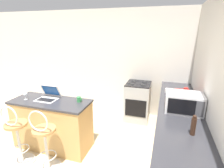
{
  "coord_description": "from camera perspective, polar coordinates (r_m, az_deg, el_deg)",
  "views": [
    {
      "loc": [
        1.42,
        -1.79,
        2.1
      ],
      "look_at": [
        0.37,
        1.55,
        1.02
      ],
      "focal_mm": 28.0,
      "sensor_mm": 36.0,
      "label": 1
    }
  ],
  "objects": [
    {
      "name": "mug_green",
      "position": [
        3.06,
        -10.68,
        -4.94
      ],
      "size": [
        0.09,
        0.07,
        0.09
      ],
      "color": "#338447",
      "rests_on": "breakfast_bar"
    },
    {
      "name": "wine_glass_tall",
      "position": [
        3.46,
        -26.48,
        -3.04
      ],
      "size": [
        0.07,
        0.07,
        0.14
      ],
      "color": "silver",
      "rests_on": "breakfast_bar"
    },
    {
      "name": "microwave",
      "position": [
        2.85,
        22.44,
        -5.59
      ],
      "size": [
        0.53,
        0.38,
        0.29
      ],
      "color": "silver",
      "rests_on": "counter_right"
    },
    {
      "name": "laptop",
      "position": [
        3.34,
        -20.06,
        -3.59
      ],
      "size": [
        0.36,
        0.33,
        0.24
      ],
      "color": "silver",
      "rests_on": "breakfast_bar"
    },
    {
      "name": "bar_stool_far",
      "position": [
        2.92,
        -21.09,
        -17.3
      ],
      "size": [
        0.4,
        0.4,
        1.05
      ],
      "color": "silver",
      "rests_on": "ground_plane"
    },
    {
      "name": "mug_white",
      "position": [
        3.62,
        17.56,
        -2.02
      ],
      "size": [
        0.09,
        0.07,
        0.09
      ],
      "color": "white",
      "rests_on": "counter_right"
    },
    {
      "name": "breakfast_bar",
      "position": [
        3.45,
        -18.84,
        -12.25
      ],
      "size": [
        1.41,
        0.58,
        0.92
      ],
      "color": "tan",
      "rests_on": "ground_plane"
    },
    {
      "name": "wall_back",
      "position": [
        4.55,
        -1.0,
        7.02
      ],
      "size": [
        12.0,
        0.06,
        2.6
      ],
      "color": "silver",
      "rests_on": "ground_plane"
    },
    {
      "name": "pepper_mill",
      "position": [
        2.29,
        25.06,
        -12.17
      ],
      "size": [
        0.06,
        0.06,
        0.26
      ],
      "color": "#331E14",
      "rests_on": "counter_right"
    },
    {
      "name": "mug_red",
      "position": [
        3.79,
        22.98,
        -1.73
      ],
      "size": [
        0.1,
        0.08,
        0.09
      ],
      "color": "red",
      "rests_on": "counter_right"
    },
    {
      "name": "bar_stool_near",
      "position": [
        3.24,
        -28.59,
        -14.71
      ],
      "size": [
        0.4,
        0.4,
        1.05
      ],
      "color": "silver",
      "rests_on": "ground_plane"
    },
    {
      "name": "stove_range",
      "position": [
        4.27,
        8.4,
        -5.66
      ],
      "size": [
        0.56,
        0.61,
        0.93
      ],
      "color": "#9EA3A8",
      "rests_on": "ground_plane"
    },
    {
      "name": "counter_right",
      "position": [
        3.22,
        20.42,
        -14.68
      ],
      "size": [
        0.66,
        2.96,
        0.92
      ],
      "color": "tan",
      "rests_on": "ground_plane"
    },
    {
      "name": "toaster",
      "position": [
        3.33,
        21.8,
        -3.44
      ],
      "size": [
        0.26,
        0.25,
        0.17
      ],
      "color": "red",
      "rests_on": "counter_right"
    }
  ]
}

